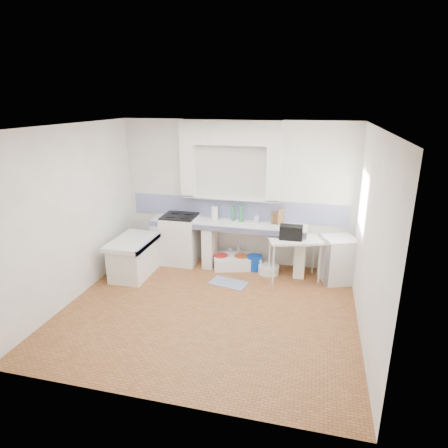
% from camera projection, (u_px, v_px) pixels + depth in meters
% --- Properties ---
extents(floor, '(4.50, 4.50, 0.00)m').
position_uv_depth(floor, '(209.00, 309.00, 6.04)').
color(floor, '#975C32').
rests_on(floor, ground).
extents(ceiling, '(4.50, 4.50, 0.00)m').
position_uv_depth(ceiling, '(206.00, 126.00, 5.18)').
color(ceiling, white).
rests_on(ceiling, ground).
extents(wall_back, '(4.50, 0.00, 4.50)m').
position_uv_depth(wall_back, '(236.00, 194.00, 7.46)').
color(wall_back, white).
rests_on(wall_back, ground).
extents(wall_front, '(4.50, 0.00, 4.50)m').
position_uv_depth(wall_front, '(151.00, 286.00, 3.77)').
color(wall_front, white).
rests_on(wall_front, ground).
extents(wall_left, '(0.00, 4.50, 4.50)m').
position_uv_depth(wall_left, '(72.00, 214.00, 6.12)').
color(wall_left, white).
rests_on(wall_left, ground).
extents(wall_right, '(0.00, 4.50, 4.50)m').
position_uv_depth(wall_right, '(370.00, 238.00, 5.10)').
color(wall_right, white).
rests_on(wall_right, ground).
extents(alcove_mass, '(1.90, 0.25, 0.45)m').
position_uv_depth(alcove_mass, '(230.00, 132.00, 7.00)').
color(alcove_mass, white).
rests_on(alcove_mass, ground).
extents(window_frame, '(0.35, 0.86, 1.06)m').
position_uv_depth(window_frame, '(375.00, 202.00, 6.11)').
color(window_frame, '#392112').
rests_on(window_frame, ground).
extents(lace_valance, '(0.01, 0.84, 0.24)m').
position_uv_depth(lace_valance, '(368.00, 178.00, 6.02)').
color(lace_valance, white).
rests_on(lace_valance, ground).
extents(counter_slab, '(3.00, 0.60, 0.08)m').
position_uv_depth(counter_slab, '(228.00, 225.00, 7.37)').
color(counter_slab, white).
rests_on(counter_slab, ground).
extents(counter_lip, '(3.00, 0.04, 0.10)m').
position_uv_depth(counter_lip, '(224.00, 229.00, 7.11)').
color(counter_lip, navy).
rests_on(counter_lip, ground).
extents(counter_pier_left, '(0.20, 0.55, 0.82)m').
position_uv_depth(counter_pier_left, '(161.00, 240.00, 7.83)').
color(counter_pier_left, white).
rests_on(counter_pier_left, ground).
extents(counter_pier_mid, '(0.20, 0.55, 0.82)m').
position_uv_depth(counter_pier_mid, '(210.00, 245.00, 7.59)').
color(counter_pier_mid, white).
rests_on(counter_pier_mid, ground).
extents(counter_pier_right, '(0.20, 0.55, 0.82)m').
position_uv_depth(counter_pier_right, '(300.00, 253.00, 7.19)').
color(counter_pier_right, white).
rests_on(counter_pier_right, ground).
extents(peninsula_top, '(0.70, 1.10, 0.08)m').
position_uv_depth(peninsula_top, '(133.00, 242.00, 7.06)').
color(peninsula_top, white).
rests_on(peninsula_top, ground).
extents(peninsula_base, '(0.60, 1.00, 0.62)m').
position_uv_depth(peninsula_base, '(134.00, 259.00, 7.17)').
color(peninsula_base, white).
rests_on(peninsula_base, ground).
extents(peninsula_lip, '(0.04, 1.10, 0.10)m').
position_uv_depth(peninsula_lip, '(150.00, 243.00, 6.98)').
color(peninsula_lip, navy).
rests_on(peninsula_lip, ground).
extents(backsplash, '(4.27, 0.03, 0.40)m').
position_uv_depth(backsplash, '(236.00, 209.00, 7.54)').
color(backsplash, navy).
rests_on(backsplash, ground).
extents(stove, '(0.68, 0.66, 0.95)m').
position_uv_depth(stove, '(181.00, 239.00, 7.70)').
color(stove, white).
rests_on(stove, ground).
extents(sink, '(1.00, 0.73, 0.22)m').
position_uv_depth(sink, '(237.00, 262.00, 7.54)').
color(sink, white).
rests_on(sink, ground).
extents(side_table, '(1.04, 0.76, 0.04)m').
position_uv_depth(side_table, '(294.00, 259.00, 6.99)').
color(side_table, white).
rests_on(side_table, ground).
extents(fridge, '(0.70, 0.70, 0.83)m').
position_uv_depth(fridge, '(338.00, 259.00, 6.88)').
color(fridge, white).
rests_on(fridge, ground).
extents(bucket_red, '(0.37, 0.37, 0.26)m').
position_uv_depth(bucket_red, '(221.00, 261.00, 7.52)').
color(bucket_red, red).
rests_on(bucket_red, ground).
extents(bucket_orange, '(0.35, 0.35, 0.26)m').
position_uv_depth(bucket_orange, '(241.00, 262.00, 7.50)').
color(bucket_orange, '#C55122').
rests_on(bucket_orange, ground).
extents(bucket_blue, '(0.40, 0.40, 0.28)m').
position_uv_depth(bucket_blue, '(254.00, 263.00, 7.43)').
color(bucket_blue, '#093DBC').
rests_on(bucket_blue, ground).
extents(basin_white, '(0.50, 0.50, 0.15)m').
position_uv_depth(basin_white, '(269.00, 269.00, 7.29)').
color(basin_white, white).
rests_on(basin_white, ground).
extents(water_bottle_a, '(0.10, 0.10, 0.32)m').
position_uv_depth(water_bottle_a, '(230.00, 255.00, 7.72)').
color(water_bottle_a, silver).
rests_on(water_bottle_a, ground).
extents(water_bottle_b, '(0.08, 0.08, 0.29)m').
position_uv_depth(water_bottle_b, '(239.00, 257.00, 7.69)').
color(water_bottle_b, silver).
rests_on(water_bottle_b, ground).
extents(black_bag, '(0.40, 0.24, 0.25)m').
position_uv_depth(black_bag, '(291.00, 232.00, 6.82)').
color(black_bag, black).
rests_on(black_bag, side_table).
extents(green_bottle_a, '(0.08, 0.08, 0.29)m').
position_uv_depth(green_bottle_a, '(233.00, 213.00, 7.44)').
color(green_bottle_a, '#2B7246').
rests_on(green_bottle_a, counter_slab).
extents(green_bottle_b, '(0.09, 0.09, 0.33)m').
position_uv_depth(green_bottle_b, '(241.00, 214.00, 7.36)').
color(green_bottle_b, '#2B7246').
rests_on(green_bottle_b, counter_slab).
extents(knife_block, '(0.13, 0.12, 0.22)m').
position_uv_depth(knife_block, '(274.00, 218.00, 7.27)').
color(knife_block, olive).
rests_on(knife_block, counter_slab).
extents(cutting_board, '(0.11, 0.20, 0.29)m').
position_uv_depth(cutting_board, '(281.00, 217.00, 7.23)').
color(cutting_board, olive).
rests_on(cutting_board, counter_slab).
extents(paper_towel, '(0.17, 0.17, 0.27)m').
position_uv_depth(paper_towel, '(215.00, 213.00, 7.51)').
color(paper_towel, white).
rests_on(paper_towel, counter_slab).
extents(soap_bottle, '(0.09, 0.09, 0.17)m').
position_uv_depth(soap_bottle, '(257.00, 218.00, 7.35)').
color(soap_bottle, white).
rests_on(soap_bottle, counter_slab).
extents(rug, '(0.72, 0.50, 0.01)m').
position_uv_depth(rug, '(229.00, 283.00, 6.90)').
color(rug, '#334780').
rests_on(rug, ground).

